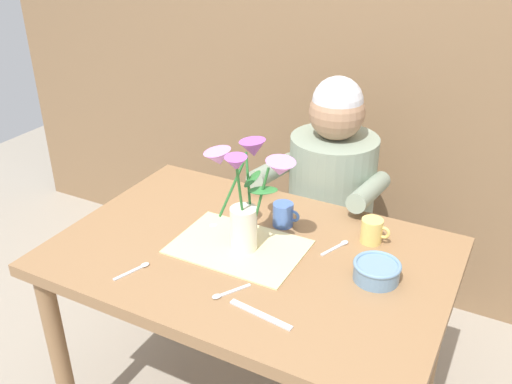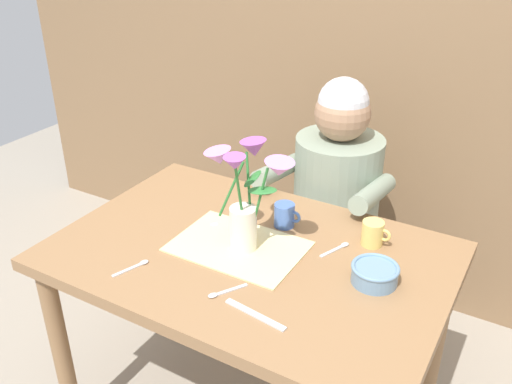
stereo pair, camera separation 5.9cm
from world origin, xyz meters
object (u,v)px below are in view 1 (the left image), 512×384
Objects in this scene: coffee_cup at (372,231)px; ceramic_mug at (283,215)px; seated_person at (329,215)px; dinner_knife at (261,315)px; ceramic_bowl at (377,270)px; flower_vase at (247,192)px.

coffee_cup and ceramic_mug have the same top height.
seated_person is 5.97× the size of dinner_knife.
ceramic_bowl is 0.37m from dinner_knife.
coffee_cup is (0.15, 0.48, 0.04)m from dinner_knife.
ceramic_mug is (-0.36, 0.15, 0.01)m from ceramic_bowl.
seated_person is 12.20× the size of ceramic_mug.
ceramic_mug is (-0.01, -0.43, 0.22)m from seated_person.
seated_person is 3.34× the size of flower_vase.
coffee_cup is 0.29m from ceramic_mug.
flower_vase reaches higher than ceramic_bowl.
flower_vase is 0.44m from ceramic_bowl.
ceramic_mug is at bearing -87.35° from seated_person.
ceramic_mug reaches higher than dinner_knife.
ceramic_mug is (-0.14, 0.44, 0.04)m from dinner_knife.
flower_vase is 0.42m from coffee_cup.
coffee_cup is at bearing 111.20° from ceramic_bowl.
seated_person is at bearing 125.48° from coffee_cup.
flower_vase is at bearing -103.52° from ceramic_mug.
ceramic_mug is at bearing -172.63° from coffee_cup.
flower_vase reaches higher than ceramic_mug.
seated_person is 0.53m from coffee_cup.
dinner_knife is at bearing -126.90° from ceramic_bowl.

